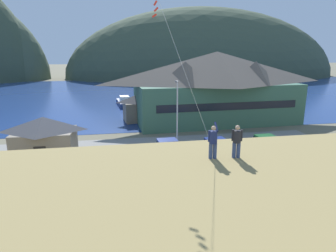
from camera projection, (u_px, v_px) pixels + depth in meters
ground_plane at (187, 188)px, 23.87m from camera, size 600.00×600.00×0.00m
parking_lot_pad at (175, 165)px, 28.63m from camera, size 40.00×20.00×0.10m
bay_water at (137, 93)px, 81.14m from camera, size 360.00×84.00×0.03m
far_hill_center_saddle at (204, 76)px, 139.93m from camera, size 129.77×66.21×63.76m
harbor_lodge at (216, 85)px, 45.74m from camera, size 27.45×13.22×11.21m
storage_shed_near_lot at (45, 139)px, 29.05m from camera, size 6.33×4.66×4.76m
storage_shed_waterside at (140, 107)px, 47.10m from camera, size 6.11×5.04×4.59m
wharf_dock at (143, 107)px, 58.58m from camera, size 3.20×14.59×0.70m
moored_boat_wharfside at (124, 102)px, 61.31m from camera, size 3.46×8.44×2.16m
parked_car_lone_by_shed at (216, 146)px, 31.25m from camera, size 4.34×2.34×1.82m
parked_car_front_row_silver at (199, 169)px, 25.09m from camera, size 4.21×2.07×1.82m
parked_car_back_row_right at (166, 147)px, 30.85m from camera, size 4.28×2.22×1.82m
parked_car_mid_row_far at (266, 143)px, 32.38m from camera, size 4.26×2.17×1.82m
parking_light_pole at (177, 110)px, 33.04m from camera, size 0.24×0.78×7.78m
person_kite_flyer at (213, 141)px, 14.61m from camera, size 0.54×0.65×1.86m
person_companion at (237, 140)px, 14.72m from camera, size 0.53×0.40×1.74m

